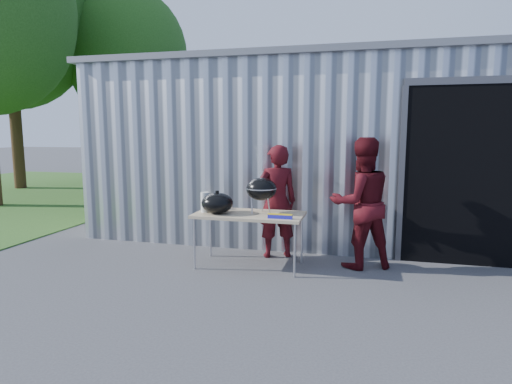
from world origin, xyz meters
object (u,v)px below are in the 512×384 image
(folding_table, at_px, (249,216))
(person_cook, at_px, (277,202))
(kettle_grill, at_px, (261,183))
(person_bystander, at_px, (361,203))

(folding_table, distance_m, person_cook, 0.63)
(folding_table, bearing_deg, person_cook, 63.20)
(kettle_grill, bearing_deg, folding_table, -155.54)
(kettle_grill, xyz_separation_m, person_cook, (0.12, 0.48, -0.33))
(person_bystander, bearing_deg, kettle_grill, -12.23)
(kettle_grill, distance_m, person_cook, 0.59)
(folding_table, relative_size, person_bystander, 0.84)
(kettle_grill, bearing_deg, person_cook, 75.89)
(folding_table, height_order, kettle_grill, kettle_grill)
(kettle_grill, relative_size, person_cook, 0.56)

